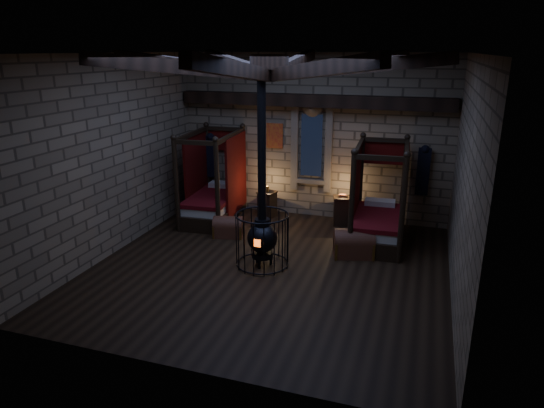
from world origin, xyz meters
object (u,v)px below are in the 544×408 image
(bed_right, at_px, (378,218))
(trunk_left, at_px, (229,227))
(bed_left, at_px, (214,198))
(trunk_right, at_px, (354,244))
(stove, at_px, (262,236))

(bed_right, distance_m, trunk_left, 3.50)
(bed_right, bearing_deg, bed_left, 173.00)
(bed_right, xyz_separation_m, trunk_left, (-3.39, -0.80, -0.33))
(bed_right, relative_size, trunk_right, 2.37)
(bed_right, bearing_deg, stove, -138.16)
(stove, bearing_deg, trunk_right, 33.66)
(bed_right, relative_size, trunk_left, 2.94)
(bed_right, xyz_separation_m, stove, (-2.09, -2.08, 0.10))
(bed_left, relative_size, trunk_right, 2.38)
(stove, bearing_deg, bed_left, 134.29)
(bed_right, height_order, trunk_left, bed_right)
(bed_left, height_order, trunk_right, bed_left)
(trunk_right, bearing_deg, bed_right, 54.26)
(trunk_left, bearing_deg, bed_left, 116.73)
(bed_left, distance_m, bed_right, 4.26)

